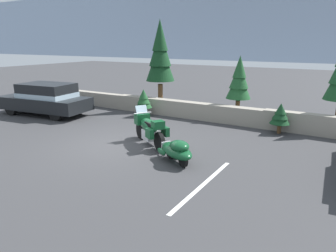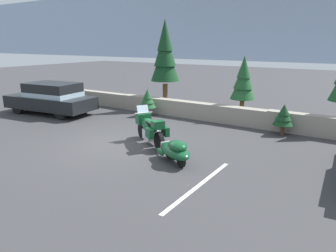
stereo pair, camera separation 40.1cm
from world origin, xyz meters
name	(u,v)px [view 2 (the right image)]	position (x,y,z in m)	size (l,w,h in m)	color
ground_plane	(119,144)	(0.00, 0.00, 0.00)	(80.00, 80.00, 0.00)	#38383A
stone_guard_wall	(192,110)	(0.25, 5.11, 0.41)	(24.00, 0.53, 0.84)	gray
touring_motorcycle	(150,128)	(1.01, 0.59, 0.62)	(2.04, 1.45, 1.33)	black
car_shaped_trailer	(175,150)	(2.76, -0.48, 0.41)	(2.07, 1.46, 0.76)	black
suv_at_left_edge	(51,98)	(-6.37, 1.93, 0.84)	(5.01, 2.53, 1.63)	black
pine_tree_tall	(165,54)	(-2.09, 6.23, 3.05)	(1.56, 1.56, 4.87)	brown
pine_tree_far_right	(243,80)	(2.40, 6.23, 1.92)	(1.19, 1.19, 3.06)	brown
pine_sapling_near	(148,99)	(-1.84, 4.25, 0.86)	(0.84, 0.84, 1.38)	brown
pine_sapling_farther	(284,116)	(4.77, 4.57, 0.79)	(0.82, 0.82, 1.26)	brown
parking_stripe_marker	(199,185)	(4.15, -1.50, 0.00)	(0.12, 3.60, 0.01)	silver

